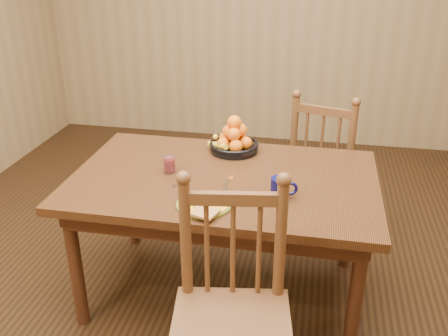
% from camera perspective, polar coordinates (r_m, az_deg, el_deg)
% --- Properties ---
extents(room, '(4.52, 5.02, 2.72)m').
position_cam_1_polar(room, '(2.43, -0.00, 11.83)').
color(room, black).
rests_on(room, ground).
extents(dining_table, '(1.60, 1.00, 0.75)m').
position_cam_1_polar(dining_table, '(2.67, -0.00, -2.62)').
color(dining_table, black).
rests_on(dining_table, ground).
extents(chair_far, '(0.55, 0.54, 1.00)m').
position_cam_1_polar(chair_far, '(3.46, 11.49, 0.32)').
color(chair_far, '#543219').
rests_on(chair_far, ground).
extents(chair_near, '(0.54, 0.52, 1.05)m').
position_cam_1_polar(chair_near, '(2.10, 0.87, -16.59)').
color(chair_near, '#543219').
rests_on(chair_near, ground).
extents(breakfast_plate, '(0.26, 0.30, 0.04)m').
position_cam_1_polar(breakfast_plate, '(2.35, -2.28, -4.13)').
color(breakfast_plate, '#59601E').
rests_on(breakfast_plate, dining_table).
extents(fork, '(0.05, 0.18, 0.00)m').
position_cam_1_polar(fork, '(2.56, 0.36, -1.70)').
color(fork, silver).
rests_on(fork, dining_table).
extents(spoon, '(0.06, 0.15, 0.01)m').
position_cam_1_polar(spoon, '(2.61, -5.02, -1.19)').
color(spoon, silver).
rests_on(spoon, dining_table).
extents(coffee_mug, '(0.13, 0.09, 0.10)m').
position_cam_1_polar(coffee_mug, '(2.42, 6.50, -2.22)').
color(coffee_mug, '#0A0A39').
rests_on(coffee_mug, dining_table).
extents(juice_glass, '(0.06, 0.06, 0.09)m').
position_cam_1_polar(juice_glass, '(2.68, -6.25, 0.36)').
color(juice_glass, silver).
rests_on(juice_glass, dining_table).
extents(fruit_bowl, '(0.29, 0.29, 0.22)m').
position_cam_1_polar(fruit_bowl, '(2.92, 1.12, 3.13)').
color(fruit_bowl, black).
rests_on(fruit_bowl, dining_table).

